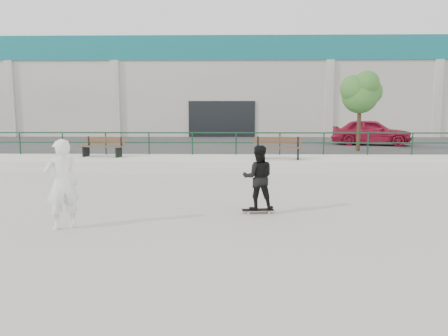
{
  "coord_description": "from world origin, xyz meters",
  "views": [
    {
      "loc": [
        0.88,
        -9.13,
        2.54
      ],
      "look_at": [
        0.64,
        2.0,
        1.05
      ],
      "focal_mm": 35.0,
      "sensor_mm": 36.0,
      "label": 1
    }
  ],
  "objects_px": {
    "standing_skater": "(258,178)",
    "skateboard": "(258,210)",
    "bench_left": "(103,147)",
    "bench_right": "(278,148)",
    "seated_skater": "(62,184)",
    "red_car": "(371,132)",
    "tree": "(361,91)"
  },
  "relations": [
    {
      "from": "red_car",
      "to": "skateboard",
      "type": "bearing_deg",
      "value": 169.68
    },
    {
      "from": "skateboard",
      "to": "standing_skater",
      "type": "bearing_deg",
      "value": -7.96
    },
    {
      "from": "bench_right",
      "to": "red_car",
      "type": "xyz_separation_m",
      "value": [
        6.19,
        7.5,
        0.3
      ]
    },
    {
      "from": "bench_left",
      "to": "bench_right",
      "type": "xyz_separation_m",
      "value": [
        7.58,
        -0.78,
        0.03
      ]
    },
    {
      "from": "bench_right",
      "to": "standing_skater",
      "type": "distance_m",
      "value": 7.67
    },
    {
      "from": "skateboard",
      "to": "bench_right",
      "type": "bearing_deg",
      "value": 72.77
    },
    {
      "from": "skateboard",
      "to": "standing_skater",
      "type": "height_order",
      "value": "standing_skater"
    },
    {
      "from": "red_car",
      "to": "seated_skater",
      "type": "xyz_separation_m",
      "value": [
        -11.69,
        -16.57,
        -0.29
      ]
    },
    {
      "from": "tree",
      "to": "seated_skater",
      "type": "height_order",
      "value": "tree"
    },
    {
      "from": "tree",
      "to": "seated_skater",
      "type": "xyz_separation_m",
      "value": [
        -9.92,
        -12.84,
        -2.47
      ]
    },
    {
      "from": "tree",
      "to": "standing_skater",
      "type": "relative_size",
      "value": 2.46
    },
    {
      "from": "seated_skater",
      "to": "tree",
      "type": "bearing_deg",
      "value": -161.78
    },
    {
      "from": "bench_left",
      "to": "standing_skater",
      "type": "height_order",
      "value": "standing_skater"
    },
    {
      "from": "bench_left",
      "to": "skateboard",
      "type": "bearing_deg",
      "value": -40.79
    },
    {
      "from": "standing_skater",
      "to": "bench_left",
      "type": "bearing_deg",
      "value": -53.15
    },
    {
      "from": "standing_skater",
      "to": "skateboard",
      "type": "bearing_deg",
      "value": -0.36
    },
    {
      "from": "bench_left",
      "to": "standing_skater",
      "type": "xyz_separation_m",
      "value": [
        6.34,
        -8.35,
        -0.04
      ]
    },
    {
      "from": "bench_right",
      "to": "skateboard",
      "type": "relative_size",
      "value": 2.58
    },
    {
      "from": "bench_left",
      "to": "red_car",
      "type": "distance_m",
      "value": 15.32
    },
    {
      "from": "bench_left",
      "to": "bench_right",
      "type": "relative_size",
      "value": 0.95
    },
    {
      "from": "bench_right",
      "to": "skateboard",
      "type": "height_order",
      "value": "bench_right"
    },
    {
      "from": "tree",
      "to": "seated_skater",
      "type": "relative_size",
      "value": 2.03
    },
    {
      "from": "bench_left",
      "to": "skateboard",
      "type": "xyz_separation_m",
      "value": [
        6.34,
        -8.35,
        -0.86
      ]
    },
    {
      "from": "skateboard",
      "to": "tree",
      "type": "bearing_deg",
      "value": 55.51
    },
    {
      "from": "red_car",
      "to": "tree",
      "type": "bearing_deg",
      "value": 170.62
    },
    {
      "from": "bench_left",
      "to": "seated_skater",
      "type": "distance_m",
      "value": 10.07
    },
    {
      "from": "skateboard",
      "to": "seated_skater",
      "type": "bearing_deg",
      "value": -168.56
    },
    {
      "from": "seated_skater",
      "to": "bench_right",
      "type": "bearing_deg",
      "value": -155.3
    },
    {
      "from": "bench_right",
      "to": "seated_skater",
      "type": "xyz_separation_m",
      "value": [
        -5.5,
        -9.07,
        0.01
      ]
    },
    {
      "from": "bench_left",
      "to": "tree",
      "type": "relative_size",
      "value": 0.5
    },
    {
      "from": "bench_right",
      "to": "tree",
      "type": "relative_size",
      "value": 0.53
    },
    {
      "from": "standing_skater",
      "to": "seated_skater",
      "type": "distance_m",
      "value": 4.52
    }
  ]
}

